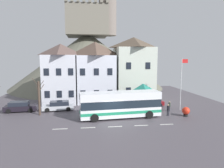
{
  "coord_description": "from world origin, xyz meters",
  "views": [
    {
      "loc": [
        -3.21,
        -23.78,
        7.54
      ],
      "look_at": [
        0.49,
        4.47,
        3.98
      ],
      "focal_mm": 32.93,
      "sensor_mm": 36.0,
      "label": 1
    }
  ],
  "objects_px": {
    "flagpole": "(182,81)",
    "transit_bus": "(120,105)",
    "townhouse_02": "(133,69)",
    "parked_car_01": "(59,106)",
    "pedestrian_03": "(153,105)",
    "townhouse_00": "(61,73)",
    "bus_shelter": "(143,89)",
    "parked_car_02": "(20,107)",
    "pedestrian_02": "(169,105)",
    "hilltop_castle": "(88,58)",
    "bare_tree_01": "(39,97)",
    "townhouse_01": "(95,72)",
    "pedestrian_01": "(168,109)",
    "parked_car_00": "(150,102)",
    "harbour_buoy": "(186,111)",
    "pedestrian_00": "(148,107)",
    "public_bench": "(134,103)"
  },
  "relations": [
    {
      "from": "transit_bus",
      "to": "public_bench",
      "type": "distance_m",
      "value": 7.12
    },
    {
      "from": "townhouse_02",
      "to": "hilltop_castle",
      "type": "height_order",
      "value": "hilltop_castle"
    },
    {
      "from": "bare_tree_01",
      "to": "townhouse_01",
      "type": "bearing_deg",
      "value": 46.7
    },
    {
      "from": "harbour_buoy",
      "to": "transit_bus",
      "type": "bearing_deg",
      "value": 176.36
    },
    {
      "from": "public_bench",
      "to": "flagpole",
      "type": "xyz_separation_m",
      "value": [
        6.28,
        -3.22,
        3.86
      ]
    },
    {
      "from": "parked_car_01",
      "to": "parked_car_02",
      "type": "distance_m",
      "value": 5.31
    },
    {
      "from": "parked_car_01",
      "to": "flagpole",
      "type": "height_order",
      "value": "flagpole"
    },
    {
      "from": "bus_shelter",
      "to": "pedestrian_03",
      "type": "relative_size",
      "value": 2.5
    },
    {
      "from": "townhouse_02",
      "to": "bus_shelter",
      "type": "xyz_separation_m",
      "value": [
        -0.26,
        -7.32,
        -2.51
      ]
    },
    {
      "from": "pedestrian_01",
      "to": "public_bench",
      "type": "xyz_separation_m",
      "value": [
        -3.11,
        6.18,
        -0.41
      ]
    },
    {
      "from": "parked_car_01",
      "to": "public_bench",
      "type": "bearing_deg",
      "value": -178.99
    },
    {
      "from": "parked_car_01",
      "to": "parked_car_02",
      "type": "bearing_deg",
      "value": -5.96
    },
    {
      "from": "parked_car_02",
      "to": "hilltop_castle",
      "type": "bearing_deg",
      "value": 64.46
    },
    {
      "from": "pedestrian_02",
      "to": "transit_bus",
      "type": "bearing_deg",
      "value": -163.52
    },
    {
      "from": "townhouse_01",
      "to": "pedestrian_01",
      "type": "distance_m",
      "value": 14.82
    },
    {
      "from": "pedestrian_01",
      "to": "bare_tree_01",
      "type": "height_order",
      "value": "bare_tree_01"
    },
    {
      "from": "parked_car_01",
      "to": "pedestrian_03",
      "type": "distance_m",
      "value": 13.72
    },
    {
      "from": "bus_shelter",
      "to": "parked_car_02",
      "type": "height_order",
      "value": "bus_shelter"
    },
    {
      "from": "pedestrian_01",
      "to": "hilltop_castle",
      "type": "bearing_deg",
      "value": 108.51
    },
    {
      "from": "townhouse_01",
      "to": "pedestrian_02",
      "type": "bearing_deg",
      "value": -40.67
    },
    {
      "from": "pedestrian_01",
      "to": "pedestrian_02",
      "type": "xyz_separation_m",
      "value": [
        1.12,
        2.22,
        -0.03
      ]
    },
    {
      "from": "townhouse_01",
      "to": "bare_tree_01",
      "type": "xyz_separation_m",
      "value": [
        -7.89,
        -8.38,
        -2.81
      ]
    },
    {
      "from": "bus_shelter",
      "to": "pedestrian_02",
      "type": "relative_size",
      "value": 2.67
    },
    {
      "from": "parked_car_01",
      "to": "pedestrian_00",
      "type": "relative_size",
      "value": 3.05
    },
    {
      "from": "townhouse_01",
      "to": "hilltop_castle",
      "type": "xyz_separation_m",
      "value": [
        -1.08,
        19.21,
        2.41
      ]
    },
    {
      "from": "townhouse_00",
      "to": "townhouse_01",
      "type": "xyz_separation_m",
      "value": [
        5.88,
        -0.03,
        0.2
      ]
    },
    {
      "from": "pedestrian_00",
      "to": "harbour_buoy",
      "type": "height_order",
      "value": "pedestrian_00"
    },
    {
      "from": "parked_car_02",
      "to": "pedestrian_02",
      "type": "relative_size",
      "value": 3.08
    },
    {
      "from": "townhouse_02",
      "to": "parked_car_02",
      "type": "relative_size",
      "value": 2.52
    },
    {
      "from": "public_bench",
      "to": "bus_shelter",
      "type": "bearing_deg",
      "value": -74.86
    },
    {
      "from": "parked_car_00",
      "to": "bare_tree_01",
      "type": "relative_size",
      "value": 0.87
    },
    {
      "from": "harbour_buoy",
      "to": "flagpole",
      "type": "bearing_deg",
      "value": 74.57
    },
    {
      "from": "flagpole",
      "to": "parked_car_02",
      "type": "bearing_deg",
      "value": 175.32
    },
    {
      "from": "transit_bus",
      "to": "pedestrian_02",
      "type": "height_order",
      "value": "transit_bus"
    },
    {
      "from": "townhouse_01",
      "to": "townhouse_02",
      "type": "bearing_deg",
      "value": 0.06
    },
    {
      "from": "transit_bus",
      "to": "pedestrian_00",
      "type": "xyz_separation_m",
      "value": [
        4.24,
        1.66,
        -0.86
      ]
    },
    {
      "from": "hilltop_castle",
      "to": "bus_shelter",
      "type": "distance_m",
      "value": 27.97
    },
    {
      "from": "flagpole",
      "to": "transit_bus",
      "type": "bearing_deg",
      "value": -162.79
    },
    {
      "from": "pedestrian_03",
      "to": "harbour_buoy",
      "type": "relative_size",
      "value": 1.25
    },
    {
      "from": "bare_tree_01",
      "to": "pedestrian_03",
      "type": "bearing_deg",
      "value": -0.59
    },
    {
      "from": "townhouse_02",
      "to": "pedestrian_03",
      "type": "height_order",
      "value": "townhouse_02"
    },
    {
      "from": "pedestrian_00",
      "to": "parked_car_00",
      "type": "bearing_deg",
      "value": 68.94
    },
    {
      "from": "transit_bus",
      "to": "bus_shelter",
      "type": "xyz_separation_m",
      "value": [
        4.0,
        3.63,
        1.44
      ]
    },
    {
      "from": "parked_car_00",
      "to": "townhouse_01",
      "type": "bearing_deg",
      "value": -37.2
    },
    {
      "from": "pedestrian_01",
      "to": "flagpole",
      "type": "bearing_deg",
      "value": 43.06
    },
    {
      "from": "hilltop_castle",
      "to": "bare_tree_01",
      "type": "bearing_deg",
      "value": -103.89
    },
    {
      "from": "townhouse_00",
      "to": "bus_shelter",
      "type": "distance_m",
      "value": 14.6
    },
    {
      "from": "parked_car_01",
      "to": "pedestrian_03",
      "type": "relative_size",
      "value": 2.94
    },
    {
      "from": "transit_bus",
      "to": "pedestrian_02",
      "type": "bearing_deg",
      "value": 11.41
    },
    {
      "from": "townhouse_02",
      "to": "parked_car_01",
      "type": "height_order",
      "value": "townhouse_02"
    }
  ]
}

